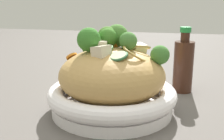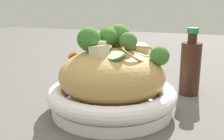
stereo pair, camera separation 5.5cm
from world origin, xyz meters
The scene contains 8 objects.
ground_plane centered at (0.00, 0.00, 0.00)m, with size 3.00×3.00×0.00m, color #57524D.
serving_bowl centered at (0.00, 0.00, 0.03)m, with size 0.27×0.27×0.06m.
noodle_heap centered at (0.00, 0.00, 0.08)m, with size 0.22×0.22×0.12m.
broccoli_florets centered at (-0.02, 0.00, 0.15)m, with size 0.12×0.19×0.08m.
carrot_coins centered at (-0.04, -0.03, 0.12)m, with size 0.12×0.13×0.04m.
zucchini_slices centered at (0.01, -0.02, 0.13)m, with size 0.11×0.12×0.03m.
chicken_chunks centered at (-0.01, 0.01, 0.13)m, with size 0.16×0.11×0.05m.
soy_sauce_bottle centered at (-0.17, 0.14, 0.07)m, with size 0.05×0.05×0.16m.
Camera 1 is at (0.52, 0.13, 0.22)m, focal length 43.17 mm.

